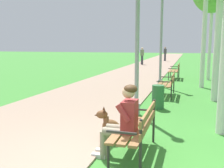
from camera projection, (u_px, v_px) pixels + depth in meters
name	position (u px, v px, depth m)	size (l,w,h in m)	color
paved_path	(156.00, 63.00, 27.07)	(3.96, 60.00, 0.04)	gray
park_bench_near	(137.00, 127.00, 4.32)	(0.55, 1.50, 0.85)	olive
park_bench_mid	(168.00, 83.00, 9.39)	(0.55, 1.50, 0.85)	olive
park_bench_far	(175.00, 70.00, 14.23)	(0.55, 1.50, 0.85)	olive
person_seated_on_near_bench	(123.00, 119.00, 4.19)	(0.74, 0.49, 1.25)	gray
dog_brown	(114.00, 129.00, 4.98)	(0.78, 0.48, 0.71)	brown
lamp_post_near	(137.00, 40.00, 6.70)	(0.24, 0.24, 3.86)	gray
lamp_post_mid	(161.00, 37.00, 11.40)	(0.24, 0.24, 4.28)	gray
litter_bin	(158.00, 97.00, 7.61)	(0.36, 0.36, 0.70)	#2D6638
pedestrian_distant	(142.00, 56.00, 24.23)	(0.32, 0.22, 1.65)	#383842
pedestrian_further_distant	(165.00, 54.00, 29.74)	(0.32, 0.22, 1.65)	#383842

